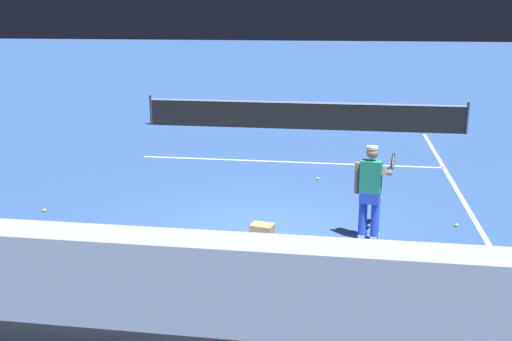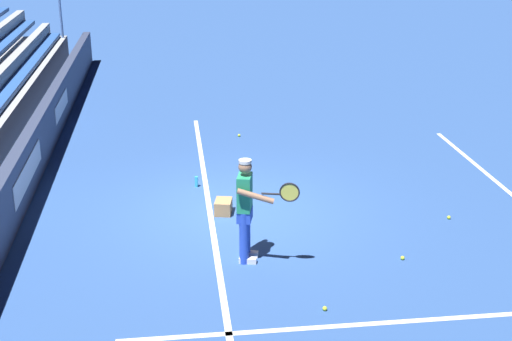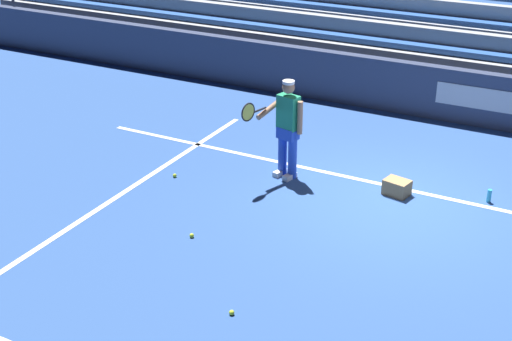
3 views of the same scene
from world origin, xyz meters
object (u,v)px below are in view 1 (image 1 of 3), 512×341
tennis_ball_by_box (380,197)px  ball_box_cardboard (262,231)px  tennis_ball_on_baseline (456,225)px  tennis_ball_near_player (318,178)px  tennis_player (371,192)px  tennis_ball_far_right (45,210)px  tennis_net (303,115)px  water_bottle (181,237)px

tennis_ball_by_box → ball_box_cardboard: bearing=-129.0°
ball_box_cardboard → tennis_ball_on_baseline: bearing=17.9°
tennis_ball_near_player → ball_box_cardboard: bearing=-100.8°
tennis_player → tennis_ball_far_right: (-6.51, 0.53, -0.86)m
ball_box_cardboard → tennis_ball_far_right: bearing=170.6°
tennis_ball_far_right → tennis_ball_near_player: 6.32m
tennis_net → tennis_player: bearing=-78.9°
tennis_player → tennis_ball_by_box: (0.31, 2.51, -0.86)m
tennis_player → water_bottle: 3.44m
water_bottle → tennis_ball_near_player: bearing=64.4°
tennis_ball_by_box → tennis_ball_on_baseline: bearing=-49.3°
tennis_player → tennis_net: (-2.03, 10.35, -0.40)m
tennis_ball_near_player → water_bottle: 5.00m
water_bottle → tennis_net: bearing=83.5°
tennis_ball_near_player → tennis_net: (-0.90, 6.51, 0.46)m
tennis_ball_by_box → tennis_net: bearing=106.6°
tennis_player → tennis_net: bearing=101.1°
tennis_ball_on_baseline → tennis_net: tennis_net is taller
tennis_ball_by_box → tennis_ball_on_baseline: 2.08m
tennis_ball_by_box → water_bottle: water_bottle is taller
tennis_ball_far_right → tennis_player: bearing=-4.7°
ball_box_cardboard → tennis_net: bearing=90.7°
tennis_ball_near_player → water_bottle: water_bottle is taller
water_bottle → tennis_net: tennis_net is taller
tennis_ball_far_right → tennis_net: bearing=65.5°
ball_box_cardboard → tennis_ball_near_player: (0.77, 4.07, -0.10)m
ball_box_cardboard → water_bottle: 1.45m
ball_box_cardboard → tennis_ball_by_box: (2.21, 2.73, -0.10)m
tennis_net → tennis_ball_far_right: bearing=-114.5°
tennis_ball_far_right → tennis_ball_by_box: bearing=16.1°
ball_box_cardboard → tennis_ball_near_player: bearing=79.2°
tennis_ball_on_baseline → tennis_net: bearing=111.4°
tennis_ball_near_player → tennis_ball_by_box: bearing=-43.0°
tennis_player → tennis_net: size_ratio=0.15×
ball_box_cardboard → tennis_net: (-0.13, 10.58, 0.36)m
ball_box_cardboard → tennis_ball_far_right: size_ratio=6.06×
ball_box_cardboard → tennis_ball_near_player: 4.14m
tennis_ball_far_right → tennis_ball_near_player: (5.38, 3.31, 0.00)m
ball_box_cardboard → tennis_ball_on_baseline: size_ratio=6.06×
tennis_ball_on_baseline → tennis_net: (-3.69, 9.43, 0.46)m
tennis_ball_on_baseline → tennis_net: size_ratio=0.01×
tennis_ball_by_box → tennis_net: size_ratio=0.01×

